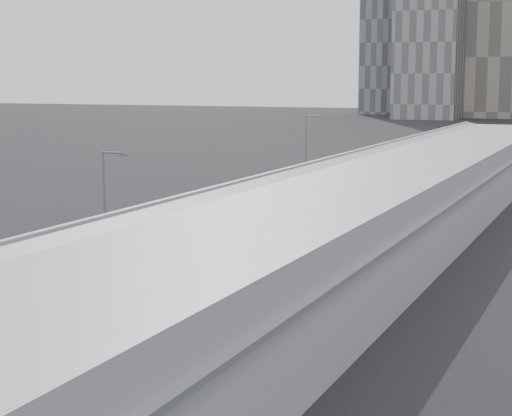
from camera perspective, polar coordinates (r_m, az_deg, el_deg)
The scene contains 20 objects.
sidewalk at distance 64.08m, azimuth 3.10°, elevation -3.87°, with size 10.00×170.00×0.12m, color gray.
lane_line at distance 68.38m, azimuth -5.18°, elevation -3.14°, with size 0.12×160.00×0.02m, color gold.
depot at distance 62.17m, azimuth 6.58°, elevation -1.05°, with size 12.45×160.40×7.20m.
bus_2 at distance 48.63m, azimuth -13.47°, elevation -6.20°, with size 3.71×13.52×3.90m.
bus_3 at distance 60.14m, azimuth -5.16°, elevation -3.22°, with size 2.89×12.97×3.78m.
bus_4 at distance 72.47m, azimuth -0.39°, elevation -1.06°, with size 3.09×13.99×4.08m.
bus_5 at distance 86.06m, azimuth 3.72°, elevation 0.43°, with size 3.64×13.80×3.99m.
bus_6 at distance 98.04m, azimuth 6.24°, elevation 1.32°, with size 3.60×12.69×3.66m.
bus_7 at distance 111.95m, azimuth 8.68°, elevation 2.16°, with size 2.82×12.37×3.60m.
bus_8 at distance 126.46m, azimuth 10.59°, elevation 2.89°, with size 3.59×13.43×3.88m.
bus_9 at distance 138.26m, azimuth 11.30°, elevation 3.29°, with size 3.23×12.41×3.59m.
tree_1 at distance 44.35m, azimuth -11.68°, elevation -4.53°, with size 2.20×2.20×5.06m.
tree_2 at distance 64.64m, azimuth 0.86°, elevation -1.22°, with size 1.13×1.13×3.52m.
tree_3 at distance 87.89m, azimuth 6.55°, elevation 2.07°, with size 2.97×2.97×5.46m.
tree_4 at distance 112.39m, azimuth 10.79°, elevation 3.21°, with size 1.39×1.39×4.40m.
tree_5 at distance 137.27m, azimuth 13.08°, elevation 3.80°, with size 1.74×1.74×3.83m.
street_lamp_near at distance 62.73m, azimuth -9.93°, elevation 0.40°, with size 2.04×0.22×8.77m.
street_lamp_far at distance 101.41m, azimuth 3.44°, elevation 3.87°, with size 2.04×0.22×9.71m.
shipping_container at distance 120.42m, azimuth 5.56°, elevation 2.65°, with size 2.36×6.83×2.99m, color #133E18.
suv at distance 132.41m, azimuth 7.93°, elevation 2.79°, with size 2.29×4.96×1.38m, color black.
Camera 1 is at (30.81, -3.65, 13.86)m, focal length 60.00 mm.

